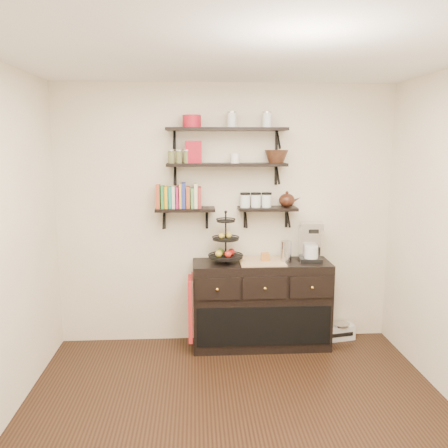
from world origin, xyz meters
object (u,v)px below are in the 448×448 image
Objects in this scene: coffee_maker at (310,242)px; radio at (340,331)px; sideboard at (261,304)px; fruit_stand at (226,246)px.

radio is (0.38, 0.08, -1.01)m from coffee_maker.
sideboard is at bearing -171.19° from coffee_maker.
fruit_stand reaches higher than coffee_maker.
radio is (1.24, 0.10, -0.99)m from fruit_stand.
fruit_stand is at bearing 179.42° from sideboard.
fruit_stand is 1.59m from radio.
sideboard is 0.72m from fruit_stand.
sideboard is 4.34× the size of radio.
radio is (0.88, 0.11, -0.36)m from sideboard.
fruit_stand is 1.25× the size of coffee_maker.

